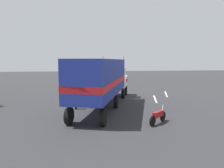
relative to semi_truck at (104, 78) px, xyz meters
The scene contains 6 objects.
ground_plane 6.41m from the semi_truck, 23.23° to the right, with size 120.00×120.00×0.00m, color #2D2D30.
lane_stripe_near 7.16m from the semi_truck, 60.38° to the right, with size 4.40×0.16×0.01m, color silver.
lane_stripe_mid 10.74m from the semi_truck, 52.51° to the right, with size 4.40×0.16×0.01m, color silver.
semi_truck is the anchor object (origin of this frame).
person_bystander 2.94m from the semi_truck, 99.16° to the left, with size 0.35×0.47×1.63m.
motorcycle 6.44m from the semi_truck, 151.10° to the right, with size 1.52×1.60×1.12m.
Camera 1 is at (-23.79, 4.25, 4.03)m, focal length 34.63 mm.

